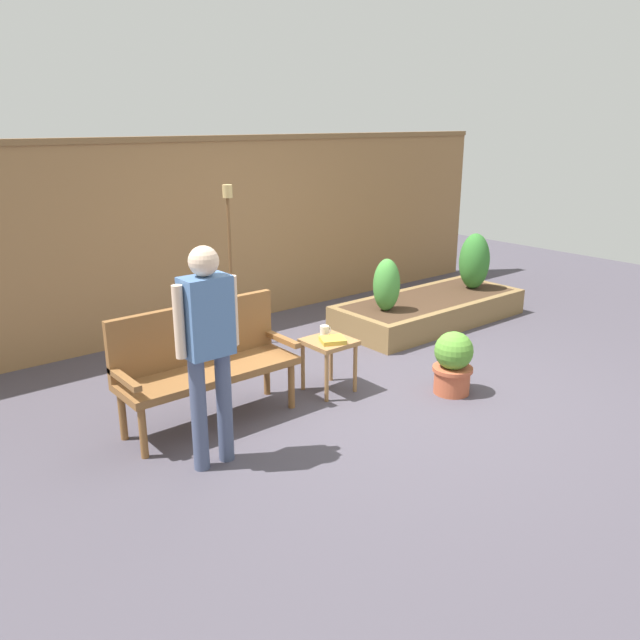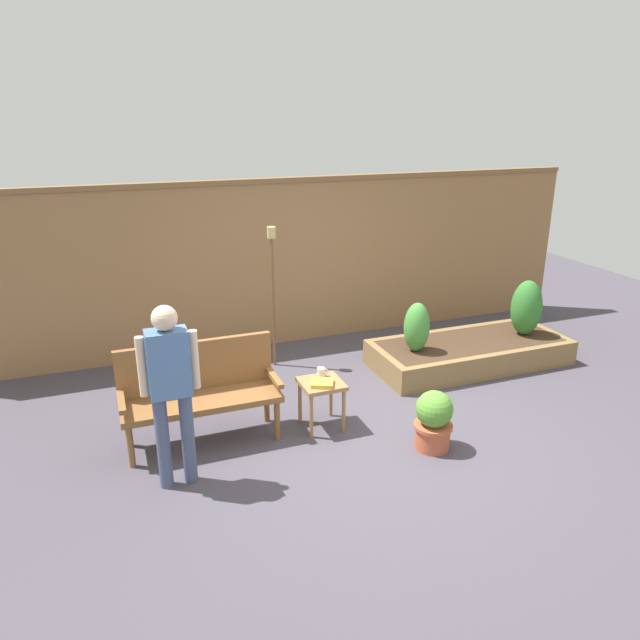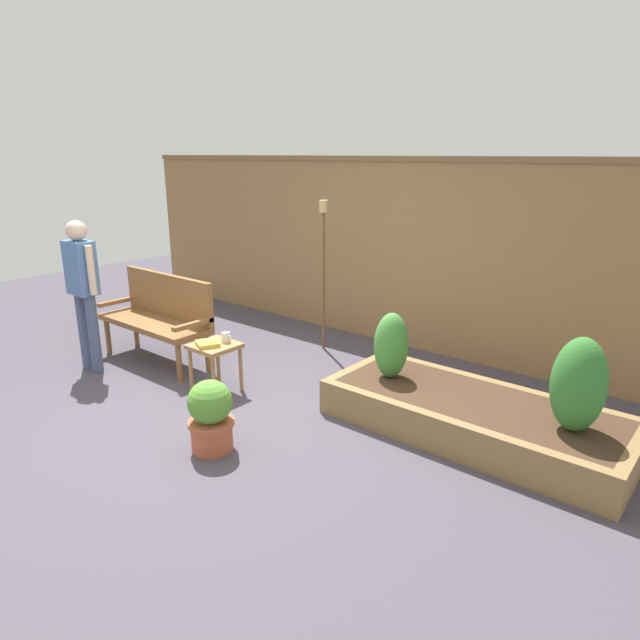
% 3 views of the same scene
% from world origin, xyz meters
% --- Properties ---
extents(ground_plane, '(14.00, 14.00, 0.00)m').
position_xyz_m(ground_plane, '(0.00, 0.00, 0.00)').
color(ground_plane, '#47424C').
extents(fence_back, '(8.40, 0.14, 2.16)m').
position_xyz_m(fence_back, '(0.00, 2.60, 1.09)').
color(fence_back, olive).
rests_on(fence_back, ground_plane).
extents(garden_bench, '(1.44, 0.48, 0.94)m').
position_xyz_m(garden_bench, '(-1.51, 0.47, 0.54)').
color(garden_bench, brown).
rests_on(garden_bench, ground_plane).
extents(side_table, '(0.40, 0.40, 0.48)m').
position_xyz_m(side_table, '(-0.38, 0.27, 0.40)').
color(side_table, '#9E7042').
rests_on(side_table, ground_plane).
extents(cup_on_table, '(0.12, 0.08, 0.09)m').
position_xyz_m(cup_on_table, '(-0.34, 0.38, 0.53)').
color(cup_on_table, silver).
rests_on(cup_on_table, side_table).
extents(book_on_table, '(0.27, 0.26, 0.04)m').
position_xyz_m(book_on_table, '(-0.40, 0.20, 0.50)').
color(book_on_table, gold).
rests_on(book_on_table, side_table).
extents(potted_boxwood, '(0.35, 0.35, 0.57)m').
position_xyz_m(potted_boxwood, '(0.43, -0.46, 0.29)').
color(potted_boxwood, '#B75638').
rests_on(potted_boxwood, ground_plane).
extents(raised_planter_bed, '(2.40, 1.00, 0.30)m').
position_xyz_m(raised_planter_bed, '(1.86, 1.05, 0.15)').
color(raised_planter_bed, olive).
rests_on(raised_planter_bed, ground_plane).
extents(shrub_near_bench, '(0.30, 0.30, 0.58)m').
position_xyz_m(shrub_near_bench, '(1.08, 1.02, 0.59)').
color(shrub_near_bench, brown).
rests_on(shrub_near_bench, raised_planter_bed).
extents(shrub_far_corner, '(0.37, 0.37, 0.69)m').
position_xyz_m(shrub_far_corner, '(2.61, 1.02, 0.65)').
color(shrub_far_corner, brown).
rests_on(shrub_far_corner, raised_planter_bed).
extents(tiki_torch, '(0.10, 0.10, 1.70)m').
position_xyz_m(tiki_torch, '(-0.38, 1.87, 1.16)').
color(tiki_torch, brown).
rests_on(tiki_torch, ground_plane).
extents(person_by_bench, '(0.47, 0.20, 1.56)m').
position_xyz_m(person_by_bench, '(-1.83, -0.19, 0.93)').
color(person_by_bench, '#475170').
rests_on(person_by_bench, ground_plane).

